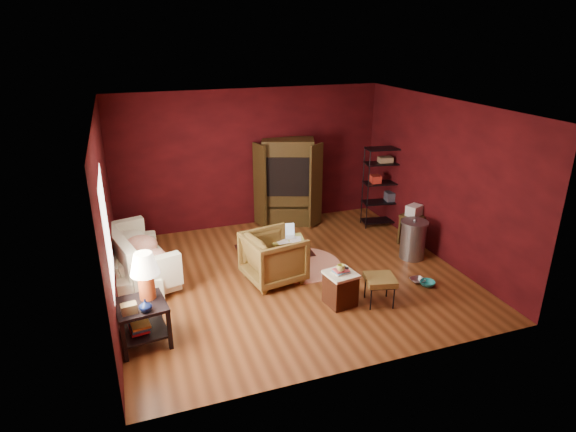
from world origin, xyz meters
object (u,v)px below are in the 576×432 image
(sofa, at_px, (134,256))
(hamper, at_px, (340,288))
(side_table, at_px, (143,290))
(wire_shelving, at_px, (384,183))
(laptop_desk, at_px, (287,241))
(tv_armoire, at_px, (288,181))
(armchair, at_px, (274,255))

(sofa, relative_size, hamper, 3.34)
(side_table, relative_size, wire_shelving, 0.75)
(sofa, distance_m, wire_shelving, 5.08)
(laptop_desk, relative_size, tv_armoire, 0.39)
(hamper, xyz_separation_m, tv_armoire, (0.34, 3.32, 0.67))
(hamper, bearing_deg, side_table, 179.24)
(sofa, height_order, hamper, sofa)
(side_table, distance_m, wire_shelving, 5.57)
(sofa, bearing_deg, wire_shelving, -80.49)
(hamper, relative_size, wire_shelving, 0.36)
(wire_shelving, bearing_deg, sofa, -162.97)
(hamper, bearing_deg, wire_shelving, 49.83)
(side_table, xyz_separation_m, hamper, (2.78, -0.04, -0.47))
(tv_armoire, xyz_separation_m, wire_shelving, (1.83, -0.75, -0.03))
(sofa, bearing_deg, armchair, -110.00)
(side_table, height_order, laptop_desk, side_table)
(side_table, bearing_deg, sofa, 91.62)
(hamper, relative_size, laptop_desk, 0.86)
(side_table, xyz_separation_m, laptop_desk, (2.48, 1.50, -0.31))
(tv_armoire, bearing_deg, laptop_desk, -89.98)
(laptop_desk, bearing_deg, armchair, -119.88)
(sofa, height_order, tv_armoire, tv_armoire)
(armchair, height_order, wire_shelving, wire_shelving)
(sofa, bearing_deg, laptop_desk, -96.18)
(sofa, height_order, side_table, side_table)
(sofa, bearing_deg, tv_armoire, -63.99)
(hamper, bearing_deg, armchair, 124.27)
(laptop_desk, height_order, tv_armoire, tv_armoire)
(tv_armoire, bearing_deg, sofa, -135.82)
(armchair, bearing_deg, hamper, -155.64)
(side_table, height_order, wire_shelving, wire_shelving)
(side_table, bearing_deg, tv_armoire, 46.43)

